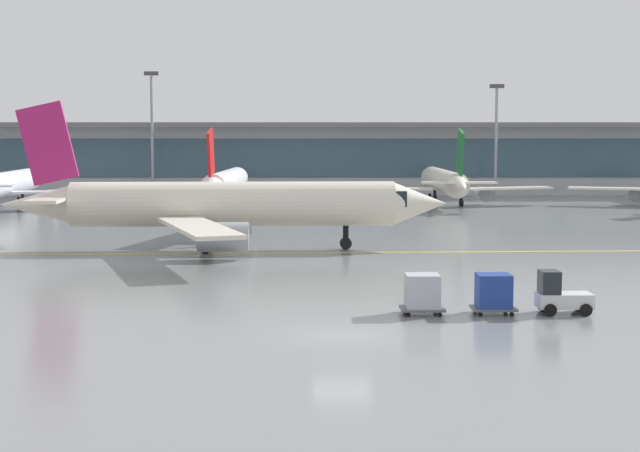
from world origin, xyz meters
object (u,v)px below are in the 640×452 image
at_px(gate_airplane_1, 5,185).
at_px(gate_airplane_3, 444,182).
at_px(taxiing_regional_jet, 228,205).
at_px(baggage_tug, 560,295).
at_px(apron_light_mast_2, 496,136).
at_px(gate_airplane_2, 226,183).
at_px(cargo_dolly_lead, 494,292).
at_px(apron_light_mast_1, 152,129).
at_px(cargo_dolly_trailing, 422,293).

height_order(gate_airplane_1, gate_airplane_3, same).
height_order(gate_airplane_1, taxiing_regional_jet, taxiing_regional_jet).
height_order(gate_airplane_1, baggage_tug, gate_airplane_1).
relative_size(taxiing_regional_jet, apron_light_mast_2, 2.29).
relative_size(gate_airplane_2, cargo_dolly_lead, 12.68).
bearing_deg(apron_light_mast_1, gate_airplane_1, -126.94).
xyz_separation_m(gate_airplane_3, baggage_tug, (-3.48, -68.55, -1.78)).
bearing_deg(cargo_dolly_trailing, cargo_dolly_lead, -0.00).
distance_m(gate_airplane_2, taxiing_regional_jet, 41.05).
height_order(cargo_dolly_lead, apron_light_mast_1, apron_light_mast_1).
distance_m(baggage_tug, cargo_dolly_trailing, 6.65).
height_order(gate_airplane_2, taxiing_regional_jet, taxiing_regional_jet).
relative_size(gate_airplane_3, apron_light_mast_1, 1.68).
relative_size(gate_airplane_1, cargo_dolly_lead, 12.64).
bearing_deg(cargo_dolly_lead, gate_airplane_1, 122.98).
bearing_deg(taxiing_regional_jet, apron_light_mast_2, 59.40).
distance_m(gate_airplane_3, cargo_dolly_lead, 68.94).
distance_m(gate_airplane_2, apron_light_mast_2, 35.80).
distance_m(gate_airplane_1, cargo_dolly_lead, 76.06).
relative_size(baggage_tug, cargo_dolly_lead, 1.23).
bearing_deg(taxiing_regional_jet, cargo_dolly_lead, -62.09).
relative_size(baggage_tug, cargo_dolly_trailing, 1.23).
bearing_deg(gate_airplane_2, cargo_dolly_lead, -161.21).
height_order(gate_airplane_3, cargo_dolly_trailing, gate_airplane_3).
bearing_deg(cargo_dolly_lead, apron_light_mast_1, 108.78).
bearing_deg(gate_airplane_1, apron_light_mast_2, -74.50).
height_order(baggage_tug, apron_light_mast_1, apron_light_mast_1).
bearing_deg(taxiing_regional_jet, cargo_dolly_trailing, -68.17).
xyz_separation_m(taxiing_regional_jet, apron_light_mast_2, (29.50, 53.79, 4.60)).
xyz_separation_m(gate_airplane_1, cargo_dolly_trailing, (38.78, -63.30, -1.62)).
height_order(gate_airplane_2, baggage_tug, gate_airplane_2).
relative_size(cargo_dolly_lead, cargo_dolly_trailing, 1.00).
relative_size(baggage_tug, apron_light_mast_2, 0.18).
relative_size(taxiing_regional_jet, baggage_tug, 12.53).
xyz_separation_m(cargo_dolly_trailing, apron_light_mast_2, (18.10, 79.76, 6.80)).
height_order(baggage_tug, apron_light_mast_2, apron_light_mast_2).
distance_m(gate_airplane_1, baggage_tug, 77.86).
height_order(gate_airplane_2, cargo_dolly_lead, gate_airplane_2).
bearing_deg(cargo_dolly_trailing, taxiing_regional_jet, 112.96).
height_order(baggage_tug, cargo_dolly_lead, baggage_tug).
height_order(cargo_dolly_trailing, apron_light_mast_2, apron_light_mast_2).
bearing_deg(cargo_dolly_trailing, apron_light_mast_1, 106.58).
height_order(gate_airplane_2, gate_airplane_3, same).
xyz_separation_m(taxiing_regional_jet, cargo_dolly_lead, (14.83, -25.93, -2.21)).
relative_size(gate_airplane_2, taxiing_regional_jet, 0.82).
xyz_separation_m(gate_airplane_2, apron_light_mast_2, (32.99, 12.89, 5.19)).
bearing_deg(baggage_tug, apron_light_mast_2, 81.08).
xyz_separation_m(gate_airplane_1, gate_airplane_3, (48.90, 5.34, 0.00)).
bearing_deg(gate_airplane_3, gate_airplane_1, 94.90).
distance_m(cargo_dolly_lead, apron_light_mast_1, 86.43).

